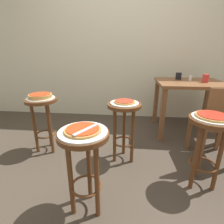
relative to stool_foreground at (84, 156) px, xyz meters
The scene contains 20 objects.
ground_plane 0.69m from the stool_foreground, 76.82° to the left, with size 6.00×6.00×0.00m, color #42382D.
back_wall 2.37m from the stool_foreground, 86.96° to the left, with size 6.00×0.10×3.00m, color beige.
stool_foreground is the anchor object (origin of this frame).
serving_plate_foreground 0.18m from the stool_foreground, 94.76° to the right, with size 0.33×0.33×0.01m, color white.
pizza_foreground 0.20m from the stool_foreground, 97.13° to the right, with size 0.25×0.25×0.02m.
stool_middle 1.03m from the stool_foreground, 20.28° to the left, with size 0.35×0.35×0.66m.
serving_plate_middle 1.05m from the stool_foreground, 20.28° to the left, with size 0.31×0.31×0.01m, color white.
pizza_middle 1.05m from the stool_foreground, 20.28° to the left, with size 0.26×0.26×0.02m.
stool_leftside 0.74m from the stool_foreground, 70.08° to the left, with size 0.35×0.35×0.66m.
serving_plate_leftside 0.76m from the stool_foreground, 70.08° to the left, with size 0.29×0.29×0.01m, color white.
pizza_leftside 0.76m from the stool_foreground, 70.08° to the left, with size 0.22×0.22×0.02m.
stool_rear 1.05m from the stool_foreground, 131.44° to the left, with size 0.35×0.35×0.66m.
serving_plate_rear 1.06m from the stool_foreground, 131.44° to the left, with size 0.31×0.31×0.01m, color silver.
pizza_rear 1.07m from the stool_foreground, 131.44° to the left, with size 0.25×0.25×0.05m.
dining_table 1.88m from the stool_foreground, 52.75° to the left, with size 0.89×0.74×0.76m.
cup_near_edge 1.97m from the stool_foreground, 47.81° to the left, with size 0.08×0.08×0.11m, color red.
cup_far_edge 1.98m from the stool_foreground, 58.80° to the left, with size 0.08×0.08×0.10m, color black.
condiment_shaker 1.96m from the stool_foreground, 53.57° to the left, with size 0.04×0.04×0.07m, color white.
wooden_chair 1.44m from the stool_foreground, 31.46° to the left, with size 0.42×0.42×0.85m.
pizza_server_knife 0.22m from the stool_foreground, 33.69° to the right, with size 0.22×0.02×0.01m, color silver.
Camera 1 is at (0.19, -1.51, 1.18)m, focal length 28.06 mm.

